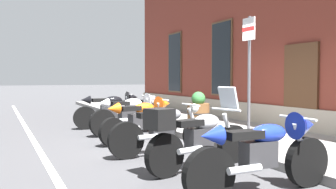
# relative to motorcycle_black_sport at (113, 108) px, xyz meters

# --- Properties ---
(ground_plane) EXTENTS (140.00, 140.00, 0.00)m
(ground_plane) POSITION_rel_motorcycle_black_sport_xyz_m (3.39, 0.91, -0.57)
(ground_plane) COLOR #38383A
(sidewalk) EXTENTS (27.33, 2.95, 0.14)m
(sidewalk) POSITION_rel_motorcycle_black_sport_xyz_m (3.39, 2.38, -0.50)
(sidewalk) COLOR slate
(sidewalk) RESTS_ON ground_plane
(lane_stripe) EXTENTS (27.33, 0.12, 0.01)m
(lane_stripe) POSITION_rel_motorcycle_black_sport_xyz_m (3.39, -2.29, -0.57)
(lane_stripe) COLOR silver
(lane_stripe) RESTS_ON ground_plane
(motorcycle_black_sport) EXTENTS (0.62, 2.10, 1.05)m
(motorcycle_black_sport) POSITION_rel_motorcycle_black_sport_xyz_m (0.00, 0.00, 0.00)
(motorcycle_black_sport) COLOR black
(motorcycle_black_sport) RESTS_ON ground_plane
(motorcycle_white_sport) EXTENTS (0.68, 2.16, 1.05)m
(motorcycle_white_sport) POSITION_rel_motorcycle_black_sport_xyz_m (1.35, 0.11, -0.00)
(motorcycle_white_sport) COLOR black
(motorcycle_white_sport) RESTS_ON ground_plane
(motorcycle_orange_sport) EXTENTS (0.77, 2.03, 1.02)m
(motorcycle_orange_sport) POSITION_rel_motorcycle_black_sport_xyz_m (2.60, -0.06, -0.01)
(motorcycle_orange_sport) COLOR black
(motorcycle_orange_sport) RESTS_ON ground_plane
(motorcycle_grey_naked) EXTENTS (0.62, 2.20, 0.94)m
(motorcycle_grey_naked) POSITION_rel_motorcycle_black_sport_xyz_m (4.03, -0.19, -0.09)
(motorcycle_grey_naked) COLOR black
(motorcycle_grey_naked) RESTS_ON ground_plane
(motorcycle_silver_touring) EXTENTS (0.86, 2.09, 1.30)m
(motorcycle_silver_touring) POSITION_rel_motorcycle_black_sport_xyz_m (5.33, -0.25, -0.03)
(motorcycle_silver_touring) COLOR black
(motorcycle_silver_touring) RESTS_ON ground_plane
(motorcycle_blue_sport) EXTENTS (0.62, 2.18, 1.01)m
(motorcycle_blue_sport) POSITION_rel_motorcycle_black_sport_xyz_m (6.68, -0.01, -0.02)
(motorcycle_blue_sport) COLOR black
(motorcycle_blue_sport) RESTS_ON ground_plane
(parking_sign) EXTENTS (0.36, 0.07, 2.51)m
(parking_sign) POSITION_rel_motorcycle_black_sport_xyz_m (4.34, 1.50, 1.19)
(parking_sign) COLOR #4C4C51
(parking_sign) RESTS_ON sidewalk
(barrel_planter) EXTENTS (0.67, 0.67, 0.91)m
(barrel_planter) POSITION_rel_motorcycle_black_sport_xyz_m (1.09, 2.22, -0.06)
(barrel_planter) COLOR brown
(barrel_planter) RESTS_ON sidewalk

